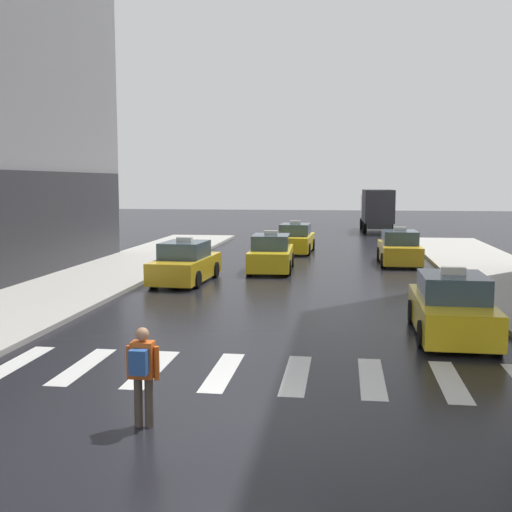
% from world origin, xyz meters
% --- Properties ---
extents(ground_plane, '(160.00, 160.00, 0.00)m').
position_xyz_m(ground_plane, '(0.00, 0.00, 0.00)').
color(ground_plane, black).
extents(crosswalk_markings, '(11.30, 2.80, 0.01)m').
position_xyz_m(crosswalk_markings, '(-0.00, 3.00, 0.00)').
color(crosswalk_markings, silver).
rests_on(crosswalk_markings, ground).
extents(taxi_lead, '(1.98, 4.57, 1.80)m').
position_xyz_m(taxi_lead, '(4.50, 6.91, 0.72)').
color(taxi_lead, yellow).
rests_on(taxi_lead, ground).
extents(taxi_second, '(2.12, 4.62, 1.80)m').
position_xyz_m(taxi_second, '(-4.50, 14.65, 0.72)').
color(taxi_second, gold).
rests_on(taxi_second, ground).
extents(taxi_third, '(2.06, 4.60, 1.80)m').
position_xyz_m(taxi_third, '(-1.50, 18.43, 0.72)').
color(taxi_third, yellow).
rests_on(taxi_third, ground).
extents(taxi_fourth, '(1.97, 4.56, 1.80)m').
position_xyz_m(taxi_fourth, '(4.40, 21.56, 0.72)').
color(taxi_fourth, gold).
rests_on(taxi_fourth, ground).
extents(taxi_fifth, '(2.05, 4.60, 1.80)m').
position_xyz_m(taxi_fifth, '(-0.97, 25.90, 0.72)').
color(taxi_fifth, yellow).
rests_on(taxi_fifth, ground).
extents(box_truck, '(2.42, 7.59, 3.35)m').
position_xyz_m(box_truck, '(4.31, 41.70, 1.85)').
color(box_truck, '#2D2D2D').
rests_on(box_truck, ground).
extents(pedestrian_with_backpack, '(0.55, 0.43, 1.65)m').
position_xyz_m(pedestrian_with_backpack, '(-1.48, -0.17, 0.97)').
color(pedestrian_with_backpack, '#473D33').
rests_on(pedestrian_with_backpack, ground).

